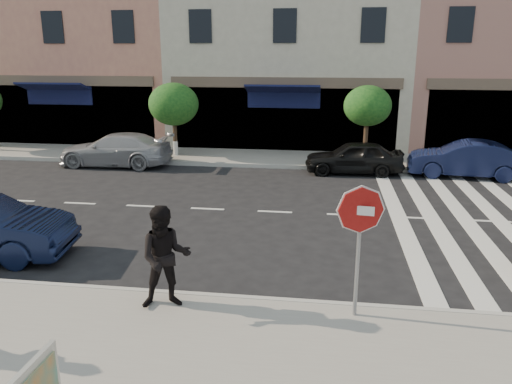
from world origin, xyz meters
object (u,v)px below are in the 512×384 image
(stop_sign, at_px, (360,222))
(car_far_mid, at_px, (354,157))
(car_far_left, at_px, (115,150))
(car_far_right, at_px, (465,159))
(walker, at_px, (165,257))

(stop_sign, relative_size, car_far_mid, 0.63)
(car_far_left, relative_size, car_far_right, 1.11)
(walker, bearing_deg, car_far_right, 37.51)
(car_far_mid, distance_m, car_far_right, 4.03)
(car_far_left, bearing_deg, stop_sign, 39.71)
(car_far_left, relative_size, car_far_mid, 1.24)
(walker, bearing_deg, car_far_mid, 53.84)
(car_far_mid, bearing_deg, stop_sign, -4.85)
(car_far_left, bearing_deg, walker, 27.64)
(walker, height_order, car_far_mid, walker)
(walker, height_order, car_far_right, walker)
(stop_sign, bearing_deg, car_far_right, 74.83)
(stop_sign, height_order, walker, stop_sign)
(walker, xyz_separation_m, car_far_mid, (3.77, 11.10, -0.45))
(car_far_mid, bearing_deg, car_far_left, -92.25)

